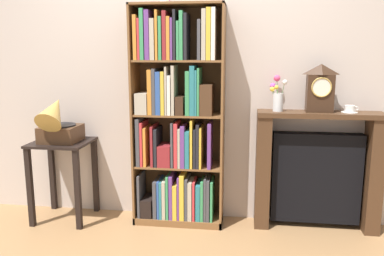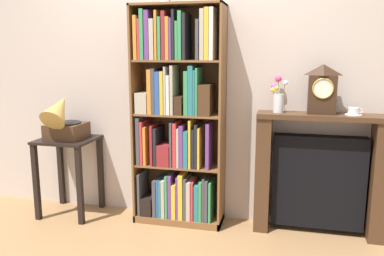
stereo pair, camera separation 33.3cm
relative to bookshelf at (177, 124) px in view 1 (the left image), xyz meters
The scene contains 9 objects.
ground_plane 0.90m from the bookshelf, 82.35° to the right, with size 7.55×6.40×0.02m, color #997047.
wall_back 0.50m from the bookshelf, 67.29° to the left, with size 4.55×0.08×2.67m, color beige.
bookshelf is the anchor object (origin of this frame).
side_table_left 1.08m from the bookshelf, behind, with size 0.49×0.46×0.72m.
gramophone 1.02m from the bookshelf, behind, with size 0.31×0.44×0.46m.
fireplace_mantel 1.25m from the bookshelf, ahead, with size 1.01×0.25×1.00m.
mantel_clock 1.21m from the bookshelf, ahead, with size 0.21×0.12×0.39m.
flower_vase 0.87m from the bookshelf, ahead, with size 0.14×0.14×0.29m.
teacup_with_saucer 1.42m from the bookshelf, ahead, with size 0.13×0.13×0.06m.
Camera 1 is at (0.56, -3.14, 1.47)m, focal length 36.67 mm.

